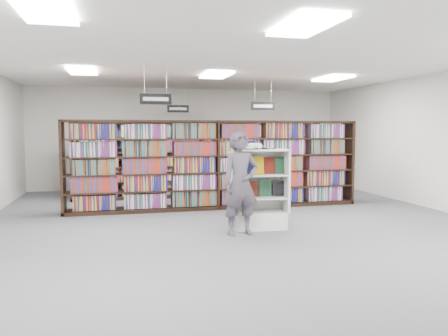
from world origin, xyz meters
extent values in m
plane|color=#48484D|center=(0.00, 0.00, 0.00)|extent=(12.00, 12.00, 0.00)
cube|color=white|center=(0.00, 0.00, 3.20)|extent=(10.00, 12.00, 0.10)
cube|color=silver|center=(0.00, 6.00, 1.60)|extent=(10.00, 0.10, 3.20)
cube|color=black|center=(0.00, 2.00, 1.05)|extent=(7.00, 0.60, 2.10)
cube|color=maroon|center=(0.00, 2.00, 1.05)|extent=(6.88, 0.42, 1.98)
cube|color=black|center=(0.00, 4.00, 1.05)|extent=(7.00, 0.60, 2.10)
cube|color=maroon|center=(0.00, 4.00, 1.05)|extent=(6.88, 0.42, 1.98)
cube|color=black|center=(0.00, 5.70, 1.05)|extent=(7.00, 0.60, 2.10)
cube|color=maroon|center=(0.00, 5.70, 1.05)|extent=(6.88, 0.42, 1.98)
cylinder|color=#B2B2B7|center=(-1.73, 1.00, 2.91)|extent=(0.01, 0.01, 0.58)
cylinder|color=#B2B2B7|center=(-1.27, 1.00, 2.91)|extent=(0.01, 0.01, 0.58)
cube|color=black|center=(-1.50, 1.00, 2.51)|extent=(0.65, 0.02, 0.22)
cube|color=white|center=(-1.50, 0.99, 2.51)|extent=(0.52, 0.00, 0.08)
cylinder|color=#B2B2B7|center=(1.27, 3.00, 2.91)|extent=(0.01, 0.01, 0.58)
cylinder|color=#B2B2B7|center=(1.73, 3.00, 2.91)|extent=(0.01, 0.01, 0.58)
cube|color=black|center=(1.50, 3.00, 2.51)|extent=(0.65, 0.02, 0.22)
cube|color=white|center=(1.50, 2.99, 2.51)|extent=(0.52, 0.00, 0.08)
cylinder|color=#B2B2B7|center=(-0.73, 5.00, 2.91)|extent=(0.01, 0.01, 0.58)
cylinder|color=#B2B2B7|center=(-0.27, 5.00, 2.91)|extent=(0.01, 0.01, 0.58)
cube|color=black|center=(-0.50, 5.00, 2.51)|extent=(0.65, 0.02, 0.22)
cube|color=white|center=(-0.50, 4.99, 2.51)|extent=(0.52, 0.00, 0.08)
cube|color=white|center=(-3.00, -3.00, 3.16)|extent=(0.60, 1.20, 0.04)
cube|color=white|center=(0.00, -3.00, 3.16)|extent=(0.60, 1.20, 0.04)
cube|color=white|center=(-3.00, 2.00, 3.16)|extent=(0.60, 1.20, 0.04)
cube|color=white|center=(0.00, 2.00, 3.16)|extent=(0.60, 1.20, 0.04)
cube|color=white|center=(3.00, 2.00, 3.16)|extent=(0.60, 1.20, 0.04)
cube|color=silver|center=(0.31, -0.30, 0.16)|extent=(1.13, 0.64, 0.32)
cube|color=silver|center=(-0.21, -0.25, 0.76)|extent=(0.09, 0.54, 1.52)
cube|color=silver|center=(0.83, -0.35, 0.76)|extent=(0.09, 0.54, 1.52)
cube|color=silver|center=(0.34, -0.05, 0.76)|extent=(1.08, 0.13, 1.52)
cube|color=silver|center=(0.31, -0.30, 1.50)|extent=(1.13, 0.64, 0.03)
cube|color=silver|center=(0.31, -0.30, 0.60)|extent=(1.04, 0.59, 0.02)
cube|color=silver|center=(0.31, -0.30, 1.03)|extent=(1.04, 0.59, 0.02)
cube|color=black|center=(-0.10, -0.21, 1.20)|extent=(0.22, 0.09, 0.33)
cube|color=#11153A|center=(0.11, -0.23, 1.20)|extent=(0.22, 0.09, 0.33)
cube|color=yellow|center=(0.32, -0.25, 1.20)|extent=(0.22, 0.09, 0.33)
cube|color=#61130A|center=(0.53, -0.27, 1.20)|extent=(0.22, 0.09, 0.33)
cube|color=#1A482B|center=(0.74, -0.29, 1.20)|extent=(0.22, 0.09, 0.33)
cube|color=yellow|center=(-0.08, -0.21, 0.76)|extent=(0.24, 0.08, 0.30)
cube|color=#61130A|center=(0.18, -0.24, 0.76)|extent=(0.24, 0.08, 0.30)
cube|color=#1A482B|center=(0.45, -0.26, 0.76)|extent=(0.24, 0.08, 0.30)
cube|color=black|center=(0.72, -0.29, 0.76)|extent=(0.24, 0.08, 0.30)
cube|color=black|center=(0.27, -0.24, 1.52)|extent=(0.73, 0.55, 0.02)
cube|color=white|center=(0.12, -0.24, 1.53)|extent=(0.38, 0.42, 0.06)
cube|color=white|center=(0.43, -0.24, 1.53)|extent=(0.37, 0.41, 0.08)
cylinder|color=white|center=(0.25, -0.24, 1.58)|extent=(0.19, 0.35, 0.10)
imported|color=#49454E|center=(-0.16, -0.70, 0.92)|extent=(0.72, 0.53, 1.84)
camera|label=1|loc=(-2.28, -8.13, 1.88)|focal=35.00mm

